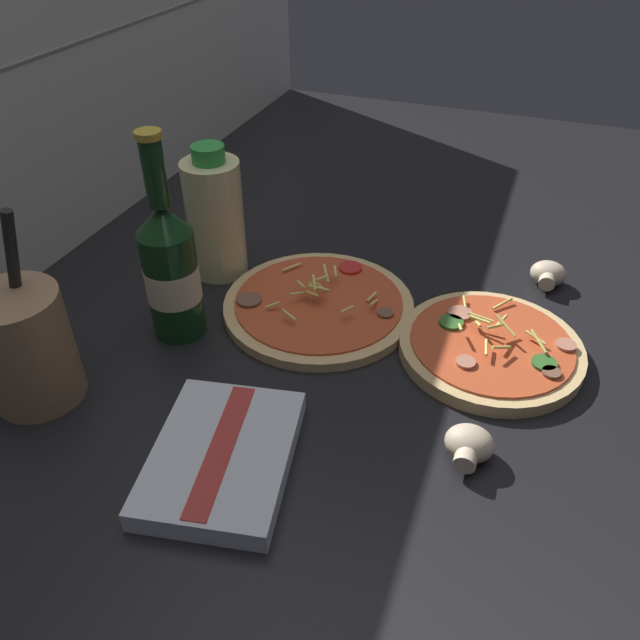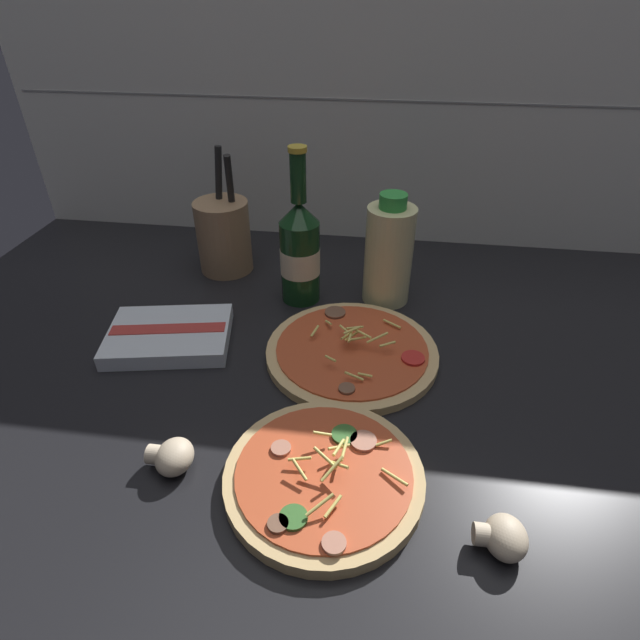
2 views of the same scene
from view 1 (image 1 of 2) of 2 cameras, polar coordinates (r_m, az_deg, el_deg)
name	(u,v)px [view 1 (image 1 of 2)]	position (r cm, az deg, el deg)	size (l,w,h in cm)	color
counter_slab	(364,293)	(88.89, 4.07, 2.49)	(160.00, 90.00, 2.50)	black
tile_backsplash	(52,50)	(98.56, -23.34, 21.72)	(160.00, 1.13, 60.00)	silver
pizza_near	(490,347)	(78.21, 15.32, -2.42)	(22.06, 22.06, 4.72)	tan
pizza_far	(319,305)	(82.73, -0.14, 1.38)	(25.20, 25.20, 4.83)	tan
beer_bottle	(171,269)	(76.62, -13.49, 4.58)	(6.63, 6.63, 25.95)	#143819
oil_bottle	(215,217)	(88.32, -9.56, 9.30)	(7.93, 7.93, 18.80)	beige
mushroom_left	(469,445)	(64.93, 13.47, -11.05)	(5.23, 4.98, 3.49)	beige
mushroom_right	(548,274)	(92.90, 20.13, 3.95)	(5.13, 4.89, 3.42)	beige
utensil_crock	(25,346)	(73.36, -25.35, -2.16)	(9.83, 9.83, 22.56)	#9E7A56
dish_towel	(223,456)	(63.70, -8.90, -12.20)	(20.19, 16.51, 2.56)	silver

